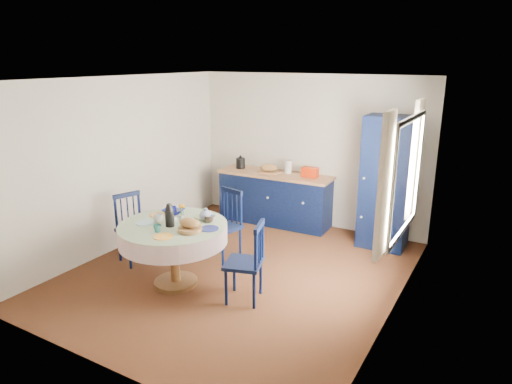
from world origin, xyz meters
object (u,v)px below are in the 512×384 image
kitchen_counter (275,197)px  mug_b (157,228)px  chair_far (225,224)px  mug_a (159,218)px  pantry_cabinet (386,183)px  dining_table (174,234)px  chair_left (133,228)px  mug_c (209,219)px  cobalt_bowl (174,211)px  chair_right (247,262)px  mug_d (179,210)px

kitchen_counter → mug_b: bearing=-92.6°
chair_far → mug_a: bearing=-94.1°
chair_far → mug_a: 1.09m
pantry_cabinet → chair_far: 2.43m
dining_table → chair_left: 1.01m
mug_c → dining_table: bearing=-140.0°
cobalt_bowl → chair_right: bearing=-9.0°
mug_c → cobalt_bowl: (-0.58, 0.03, -0.01)m
mug_d → mug_c: bearing=-10.8°
chair_right → pantry_cabinet: bearing=141.8°
pantry_cabinet → mug_b: (-1.90, -2.79, -0.14)m
kitchen_counter → chair_far: (0.06, -1.64, 0.05)m
mug_b → mug_d: (-0.22, 0.66, -0.00)m
chair_left → mug_d: chair_left is taller
dining_table → mug_b: bearing=-89.9°
mug_d → cobalt_bowl: mug_d is taller
mug_c → kitchen_counter: bearing=97.4°
chair_left → mug_d: bearing=-61.8°
pantry_cabinet → mug_d: (-2.12, -2.13, -0.14)m
dining_table → chair_left: dining_table is taller
mug_a → pantry_cabinet: bearing=49.8°
mug_a → mug_b: mug_a is taller
pantry_cabinet → chair_left: bearing=-142.6°
kitchen_counter → mug_a: size_ratio=16.37×
chair_far → mug_b: (-0.08, -1.26, 0.34)m
mug_d → mug_a: bearing=-91.0°
chair_far → mug_d: chair_far is taller
kitchen_counter → dining_table: 2.63m
chair_far → mug_c: size_ratio=9.06×
mug_b → cobalt_bowl: size_ratio=0.35×
mug_a → mug_c: mug_a is taller
chair_far → pantry_cabinet: bearing=53.1°
pantry_cabinet → mug_d: 3.01m
kitchen_counter → mug_c: bearing=-84.8°
chair_left → mug_a: size_ratio=7.91×
pantry_cabinet → mug_c: size_ratio=18.02×
mug_d → cobalt_bowl: (-0.04, -0.07, -0.01)m
kitchen_counter → mug_b: 2.93m
chair_left → mug_d: 0.83m
chair_right → mug_b: size_ratio=10.29×
chair_far → mug_c: bearing=-57.6°
dining_table → chair_far: bearing=85.2°
mug_a → mug_b: (0.22, -0.27, -0.00)m
kitchen_counter → dining_table: kitchen_counter is taller
kitchen_counter → cobalt_bowl: bearing=-99.1°
chair_far → mug_d: 0.75m
mug_c → mug_d: (-0.55, 0.10, -0.00)m
dining_table → cobalt_bowl: (-0.26, 0.31, 0.16)m
pantry_cabinet → mug_c: 2.74m
kitchen_counter → mug_b: size_ratio=21.17×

